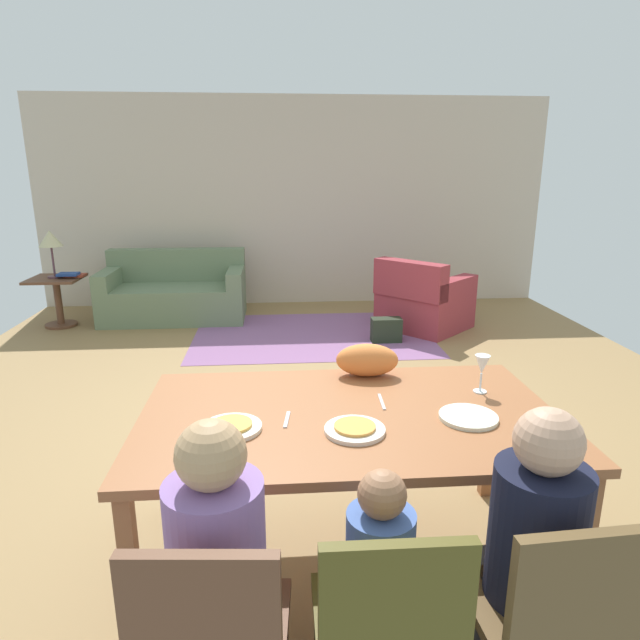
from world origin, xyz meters
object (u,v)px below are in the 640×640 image
object	(u,v)px
plate_near_woman	(468,417)
table_lamp	(50,240)
person_woman	(526,570)
couch	(175,294)
side_table	(58,295)
book_upper	(68,274)
dining_chair_man	(213,639)
person_man	(221,588)
dining_chair_woman	(553,617)
cat	(367,360)
plate_near_child	(355,430)
dining_table	(349,426)
wine_glass	(482,366)
book_lower	(75,275)
person_child	(377,601)
handbag	(386,330)
armchair	(423,302)
plate_near_man	(232,428)
dining_chair_child	(387,628)

from	to	relation	value
plate_near_woman	table_lamp	world-z (taller)	table_lamp
person_woman	couch	world-z (taller)	person_woman
side_table	book_upper	bearing A→B (deg)	-10.11
dining_chair_man	table_lamp	world-z (taller)	table_lamp
person_man	dining_chair_woman	world-z (taller)	person_man
cat	book_upper	world-z (taller)	cat
plate_near_child	person_woman	world-z (taller)	person_woman
plate_near_child	couch	distance (m)	4.93
dining_table	wine_glass	world-z (taller)	wine_glass
plate_near_woman	book_lower	bearing A→B (deg)	125.89
person_child	handbag	world-z (taller)	person_child
book_upper	handbag	bearing A→B (deg)	-13.82
wine_glass	armchair	xyz separation A→B (m)	(0.70, 3.60, -0.57)
person_child	book_lower	xyz separation A→B (m)	(-2.65, 4.98, 0.16)
plate_near_woman	cat	bearing A→B (deg)	123.24
person_man	person_child	xyz separation A→B (m)	(0.50, -0.01, -0.08)
armchair	couch	bearing A→B (deg)	166.61
plate_near_woman	person_woman	bearing A→B (deg)	-90.17
plate_near_woman	book_lower	distance (m)	5.38
plate_near_man	plate_near_child	distance (m)	0.51
person_woman	handbag	size ratio (longest dim) A/B	3.47
plate_near_child	person_man	bearing A→B (deg)	-132.64
plate_near_woman	person_man	xyz separation A→B (m)	(-1.00, -0.62, -0.26)
person_man	armchair	world-z (taller)	person_man
person_woman	book_lower	size ratio (longest dim) A/B	5.04
plate_near_man	table_lamp	size ratio (longest dim) A/B	0.46
plate_near_man	side_table	size ratio (longest dim) A/B	0.43
plate_near_child	dining_chair_man	bearing A→B (deg)	-125.35
person_man	cat	bearing A→B (deg)	60.75
couch	handbag	world-z (taller)	couch
dining_chair_woman	dining_chair_child	bearing A→B (deg)	-179.99
armchair	book_upper	size ratio (longest dim) A/B	5.49
cat	side_table	bearing A→B (deg)	134.23
plate_near_child	book_upper	distance (m)	5.13
wine_glass	dining_chair_man	bearing A→B (deg)	-137.27
table_lamp	book_upper	size ratio (longest dim) A/B	2.45
dining_table	person_man	world-z (taller)	person_man
plate_near_woman	couch	xyz separation A→B (m)	(-2.06, 4.57, -0.47)
book_lower	book_upper	bearing A→B (deg)	-125.32
dining_chair_man	person_child	size ratio (longest dim) A/B	0.94
table_lamp	couch	bearing A→B (deg)	11.26
dining_chair_child	person_woman	xyz separation A→B (m)	(0.50, 0.18, 0.02)
dining_table	plate_near_man	xyz separation A→B (m)	(-0.50, -0.12, 0.07)
dining_chair_woman	handbag	size ratio (longest dim) A/B	2.72
couch	table_lamp	xyz separation A→B (m)	(-1.30, -0.26, 0.70)
person_woman	book_upper	distance (m)	5.86
plate_near_woman	person_woman	xyz separation A→B (m)	(-0.00, -0.62, -0.26)
person_woman	book_lower	world-z (taller)	person_woman
plate_near_man	book_upper	world-z (taller)	plate_near_man
table_lamp	book_upper	bearing A→B (deg)	-10.11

